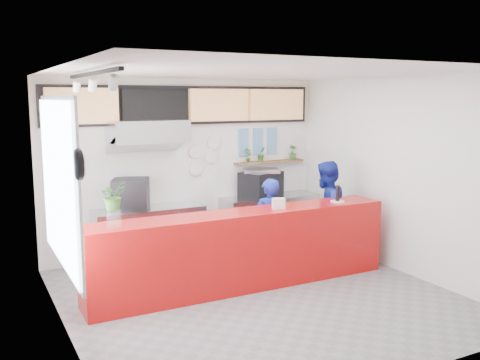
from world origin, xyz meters
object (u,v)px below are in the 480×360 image
object	(u,v)px
service_counter	(244,250)
staff_center	(269,225)
staff_right	(325,212)
panini_oven	(131,194)
espresso_machine	(261,184)
pepper_mill	(338,193)

from	to	relation	value
service_counter	staff_center	size ratio (longest dim) A/B	3.09
staff_right	panini_oven	bearing A→B (deg)	-50.70
staff_center	staff_right	world-z (taller)	staff_right
service_counter	espresso_machine	xyz separation A→B (m)	(1.31, 1.80, 0.58)
staff_center	espresso_machine	bearing A→B (deg)	-110.71
staff_center	staff_right	xyz separation A→B (m)	(1.07, -0.00, 0.10)
service_counter	panini_oven	world-z (taller)	panini_oven
staff_center	staff_right	distance (m)	1.07
service_counter	pepper_mill	bearing A→B (deg)	-1.57
panini_oven	staff_center	size ratio (longest dim) A/B	0.38
staff_right	pepper_mill	bearing A→B (deg)	46.36
panini_oven	espresso_machine	xyz separation A→B (m)	(2.40, 0.00, -0.02)
service_counter	panini_oven	distance (m)	2.19
pepper_mill	staff_center	bearing A→B (deg)	150.10
service_counter	staff_center	world-z (taller)	staff_center
panini_oven	staff_center	world-z (taller)	staff_center
espresso_machine	staff_center	bearing A→B (deg)	-136.26
service_counter	staff_right	world-z (taller)	staff_right
espresso_machine	pepper_mill	distance (m)	1.87
panini_oven	staff_right	size ratio (longest dim) A/B	0.33
staff_center	pepper_mill	world-z (taller)	staff_center
panini_oven	pepper_mill	size ratio (longest dim) A/B	2.29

